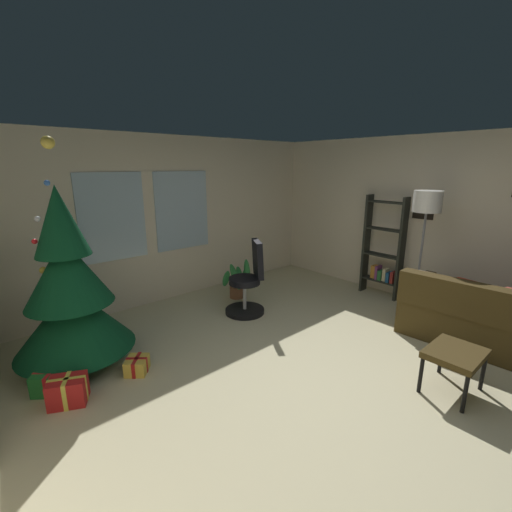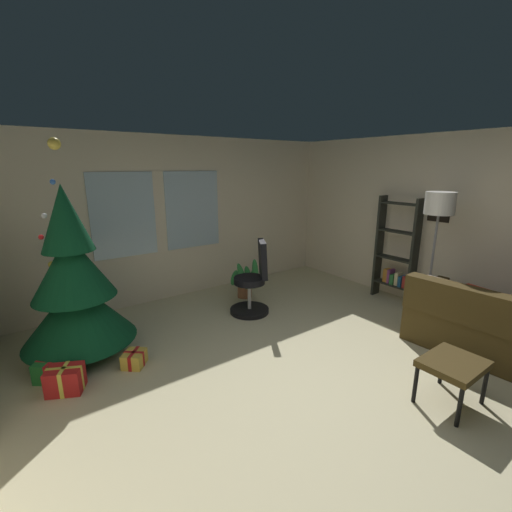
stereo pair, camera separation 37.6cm
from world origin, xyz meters
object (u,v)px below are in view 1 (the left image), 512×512
at_px(gift_box_green, 52,382).
at_px(office_chair, 249,285).
at_px(gift_box_gold, 137,365).
at_px(floor_lamp, 426,211).
at_px(holiday_tree, 70,294).
at_px(gift_box_red, 68,391).
at_px(potted_plant, 238,281).
at_px(couch, 498,321).
at_px(footstool, 455,356).
at_px(bookshelf, 383,252).

distance_m(gift_box_green, office_chair, 2.58).
distance_m(gift_box_gold, floor_lamp, 4.01).
bearing_deg(holiday_tree, floor_lamp, -25.50).
xyz_separation_m(gift_box_red, floor_lamp, (4.19, -1.20, 1.36)).
xyz_separation_m(gift_box_gold, potted_plant, (2.10, 0.94, 0.19)).
xyz_separation_m(holiday_tree, potted_plant, (2.48, 0.32, -0.52)).
xyz_separation_m(gift_box_red, gift_box_green, (-0.07, 0.27, -0.02)).
height_order(holiday_tree, gift_box_red, holiday_tree).
bearing_deg(gift_box_red, floor_lamp, -15.96).
height_order(holiday_tree, floor_lamp, holiday_tree).
relative_size(holiday_tree, potted_plant, 3.75).
xyz_separation_m(floor_lamp, potted_plant, (-1.44, 2.19, -1.22)).
distance_m(gift_box_gold, potted_plant, 2.30).
bearing_deg(gift_box_gold, potted_plant, 24.21).
bearing_deg(office_chair, gift_box_red, -170.26).
relative_size(floor_lamp, potted_plant, 2.81).
xyz_separation_m(couch, potted_plant, (-1.33, 3.21, -0.03)).
bearing_deg(holiday_tree, office_chair, -6.38).
relative_size(gift_box_green, potted_plant, 0.60).
distance_m(couch, gift_box_red, 4.65).
bearing_deg(couch, potted_plant, 112.58).
height_order(office_chair, potted_plant, office_chair).
distance_m(couch, footstool, 1.35).
distance_m(holiday_tree, floor_lamp, 4.40).
distance_m(bookshelf, floor_lamp, 1.11).
xyz_separation_m(couch, gift_box_green, (-4.16, 2.48, -0.19)).
height_order(gift_box_red, bookshelf, bookshelf).
relative_size(holiday_tree, gift_box_red, 6.21).
xyz_separation_m(bookshelf, potted_plant, (-1.80, 1.46, -0.46)).
height_order(gift_box_green, bookshelf, bookshelf).
xyz_separation_m(couch, office_chair, (-1.60, 2.64, 0.12)).
height_order(couch, potted_plant, couch).
xyz_separation_m(couch, gift_box_red, (-4.08, 2.21, -0.17)).
xyz_separation_m(footstool, gift_box_gold, (-2.08, 2.26, -0.29)).
bearing_deg(office_chair, gift_box_gold, -168.49).
bearing_deg(bookshelf, gift_box_gold, 172.38).
relative_size(couch, office_chair, 1.72).
relative_size(holiday_tree, gift_box_green, 6.27).
xyz_separation_m(footstool, office_chair, (-0.25, 2.63, 0.05)).
height_order(gift_box_green, office_chair, office_chair).
distance_m(holiday_tree, gift_box_red, 0.98).
bearing_deg(floor_lamp, holiday_tree, 154.50).
height_order(couch, floor_lamp, floor_lamp).
distance_m(gift_box_green, bookshelf, 4.72).
bearing_deg(couch, gift_box_red, 151.55).
bearing_deg(office_chair, gift_box_green, -176.47).
bearing_deg(floor_lamp, gift_box_red, 164.04).
height_order(office_chair, floor_lamp, floor_lamp).
bearing_deg(footstool, couch, -0.37).
xyz_separation_m(gift_box_red, gift_box_gold, (0.65, 0.05, -0.04)).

